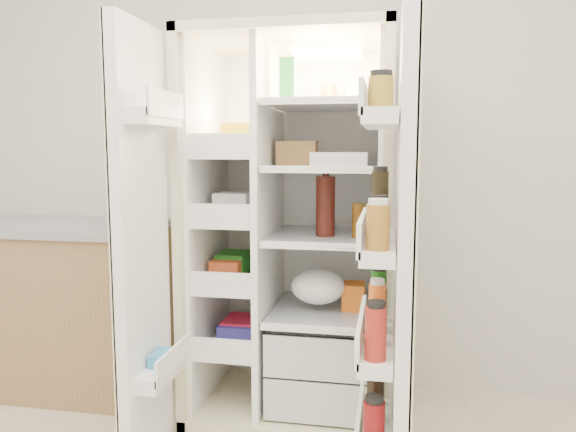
# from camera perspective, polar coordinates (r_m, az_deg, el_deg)

# --- Properties ---
(wall_back) EXTENTS (4.00, 0.02, 2.70)m
(wall_back) POSITION_cam_1_polar(r_m,az_deg,el_deg) (2.95, 1.44, 8.29)
(wall_back) COLOR silver
(wall_back) RESTS_ON floor
(refrigerator) EXTENTS (0.92, 0.70, 1.80)m
(refrigerator) POSITION_cam_1_polar(r_m,az_deg,el_deg) (2.65, 1.02, -4.74)
(refrigerator) COLOR beige
(refrigerator) RESTS_ON floor
(freezer_door) EXTENTS (0.15, 0.40, 1.72)m
(freezer_door) POSITION_cam_1_polar(r_m,az_deg,el_deg) (2.21, -14.98, -3.43)
(freezer_door) COLOR white
(freezer_door) RESTS_ON floor
(fridge_door) EXTENTS (0.17, 0.58, 1.72)m
(fridge_door) POSITION_cam_1_polar(r_m,az_deg,el_deg) (1.91, 11.42, -5.45)
(fridge_door) COLOR white
(fridge_door) RESTS_ON floor
(kitchen_counter) EXTENTS (1.23, 0.66, 0.89)m
(kitchen_counter) POSITION_cam_1_polar(r_m,az_deg,el_deg) (3.29, -23.72, -8.30)
(kitchen_counter) COLOR #9A714D
(kitchen_counter) RESTS_ON floor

